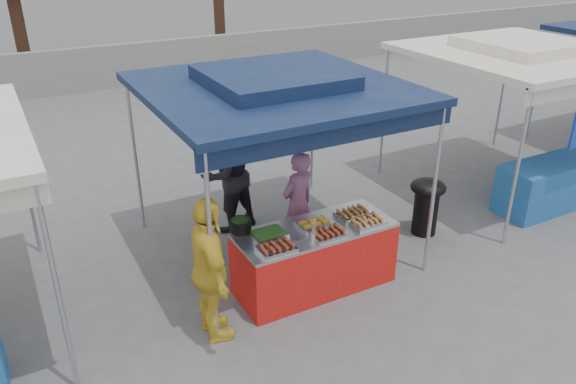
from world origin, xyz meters
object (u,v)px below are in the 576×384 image
cooking_pot (241,225)px  wok_burner (427,202)px  customer_person (210,271)px  vendor_table (314,258)px  vendor_woman (298,205)px  helper_man (227,174)px

cooking_pot → wok_burner: size_ratio=0.30×
wok_burner → customer_person: customer_person is taller
vendor_table → cooking_pot: 1.04m
vendor_table → vendor_woman: size_ratio=1.30×
wok_burner → vendor_woman: (-1.97, 0.39, 0.25)m
customer_person → cooking_pot: bearing=-41.1°
wok_burner → helper_man: 2.98m
vendor_woman → customer_person: (-1.69, -1.08, 0.09)m
vendor_table → helper_man: bearing=99.9°
customer_person → wok_burner: bearing=-75.7°
cooking_pot → wok_burner: bearing=0.5°
vendor_table → helper_man: 2.04m
vendor_table → wok_burner: wok_burner is taller
cooking_pot → vendor_woman: (1.03, 0.42, -0.16)m
vendor_table → vendor_woman: 0.89m
wok_burner → customer_person: size_ratio=0.51×
customer_person → vendor_table: bearing=-75.4°
cooking_pot → customer_person: size_ratio=0.15×
vendor_woman → helper_man: bearing=-81.1°
vendor_table → helper_man: helper_man is taller
wok_burner → vendor_woman: 2.02m
helper_man → vendor_table: bearing=85.2°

